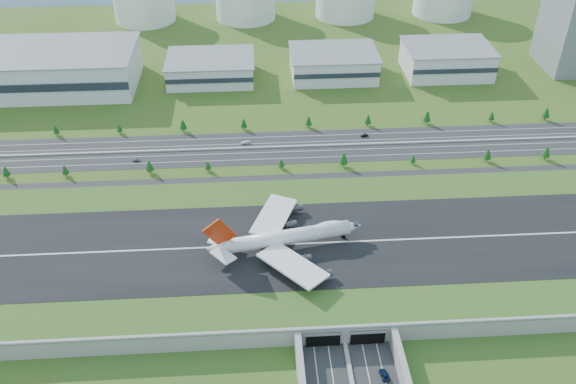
{
  "coord_description": "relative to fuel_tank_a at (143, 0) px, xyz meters",
  "views": [
    {
      "loc": [
        -31.46,
        -203.49,
        182.18
      ],
      "look_at": [
        -16.38,
        35.0,
        11.33
      ],
      "focal_mm": 38.0,
      "sensor_mm": 36.0,
      "label": 1
    }
  ],
  "objects": [
    {
      "name": "ground",
      "position": [
        120.0,
        -310.0,
        -17.5
      ],
      "size": [
        1200.0,
        1200.0,
        0.0
      ],
      "primitive_type": "plane",
      "color": "#37591C",
      "rests_on": "ground"
    },
    {
      "name": "airfield_deck",
      "position": [
        120.0,
        -310.09,
        -13.38
      ],
      "size": [
        520.0,
        100.0,
        9.2
      ],
      "color": "#969690",
      "rests_on": "ground"
    },
    {
      "name": "north_expressway",
      "position": [
        120.0,
        -215.0,
        -17.44
      ],
      "size": [
        560.0,
        36.0,
        0.12
      ],
      "primitive_type": "cube",
      "color": "#28282B",
      "rests_on": "ground"
    },
    {
      "name": "tree_row",
      "position": [
        134.59,
        -215.5,
        -12.72
      ],
      "size": [
        501.76,
        48.74,
        8.48
      ],
      "color": "#3D2819",
      "rests_on": "ground"
    },
    {
      "name": "hangar_west",
      "position": [
        -50.0,
        -125.0,
        -5.0
      ],
      "size": [
        120.0,
        60.0,
        25.0
      ],
      "primitive_type": "cube",
      "color": "#BDBDC1",
      "rests_on": "ground"
    },
    {
      "name": "hangar_mid_a",
      "position": [
        60.0,
        -120.0,
        -10.0
      ],
      "size": [
        58.0,
        42.0,
        15.0
      ],
      "primitive_type": "cube",
      "color": "#BDBDC1",
      "rests_on": "ground"
    },
    {
      "name": "hangar_mid_b",
      "position": [
        145.0,
        -120.0,
        -9.0
      ],
      "size": [
        58.0,
        42.0,
        17.0
      ],
      "primitive_type": "cube",
      "color": "#BDBDC1",
      "rests_on": "ground"
    },
    {
      "name": "hangar_mid_c",
      "position": [
        225.0,
        -120.0,
        -8.0
      ],
      "size": [
        58.0,
        42.0,
        19.0
      ],
      "primitive_type": "cube",
      "color": "#BDBDC1",
      "rests_on": "ground"
    },
    {
      "name": "fuel_tank_a",
      "position": [
        0.0,
        0.0,
        0.0
      ],
      "size": [
        50.0,
        50.0,
        35.0
      ],
      "primitive_type": "cylinder",
      "color": "white",
      "rests_on": "ground"
    },
    {
      "name": "boeing_747",
      "position": [
        100.39,
        -311.98,
        -3.39
      ],
      "size": [
        69.23,
        64.87,
        21.58
      ],
      "rotation": [
        0.0,
        0.0,
        0.18
      ],
      "color": "white",
      "rests_on": "airfield_deck"
    },
    {
      "name": "car_2",
      "position": [
        132.06,
        -375.86,
        -16.58
      ],
      "size": [
        3.61,
        6.16,
        1.61
      ],
      "primitive_type": "imported",
      "rotation": [
        0.0,
        0.0,
        3.31
      ],
      "color": "#0B1739",
      "rests_on": "ground"
    },
    {
      "name": "car_4",
      "position": [
        22.79,
        -224.97,
        -16.66
      ],
      "size": [
        4.3,
        1.9,
        1.44
      ],
      "primitive_type": "imported",
      "rotation": [
        0.0,
        0.0,
        1.52
      ],
      "color": "#5E5C62",
      "rests_on": "ground"
    },
    {
      "name": "car_5",
      "position": [
        153.05,
        -205.95,
        -16.67
      ],
      "size": [
        4.58,
        2.66,
        1.43
      ],
      "primitive_type": "imported",
      "rotation": [
        0.0,
        0.0,
        -1.29
      ],
      "color": "black",
      "rests_on": "ground"
    },
    {
      "name": "car_7",
      "position": [
        83.05,
        -209.64,
        -16.57
      ],
      "size": [
        5.71,
        2.68,
        1.61
      ],
      "primitive_type": "imported",
      "rotation": [
        0.0,
        0.0,
        -1.49
      ],
      "color": "white",
      "rests_on": "ground"
    }
  ]
}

